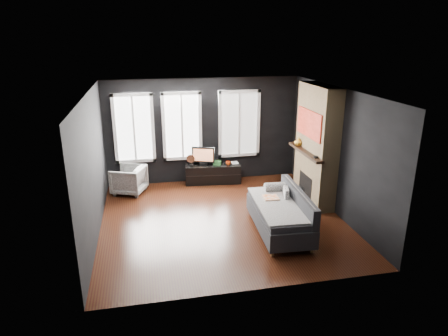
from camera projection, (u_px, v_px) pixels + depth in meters
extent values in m
plane|color=black|center=(222.00, 220.00, 8.46)|extent=(5.00, 5.00, 0.00)
plane|color=white|center=(222.00, 91.00, 7.60)|extent=(5.00, 5.00, 0.00)
cube|color=black|center=(203.00, 131.00, 10.35)|extent=(5.00, 0.02, 2.70)
cube|color=black|center=(93.00, 167.00, 7.55)|extent=(0.02, 5.00, 2.70)
cube|color=black|center=(337.00, 152.00, 8.50)|extent=(0.02, 5.00, 2.70)
cube|color=gray|center=(286.00, 196.00, 8.10)|extent=(0.15, 0.35, 0.34)
imported|color=white|center=(129.00, 179.00, 9.78)|extent=(0.90, 0.92, 0.74)
imported|color=#DA3E0C|center=(228.00, 163.00, 10.38)|extent=(0.13, 0.11, 0.12)
imported|color=#9E997E|center=(232.00, 159.00, 10.49)|extent=(0.17, 0.02, 0.24)
cube|color=#2C6A2E|center=(217.00, 163.00, 10.39)|extent=(0.23, 0.19, 0.11)
imported|color=#C2771F|center=(299.00, 142.00, 9.40)|extent=(0.25, 0.26, 0.20)
cylinder|color=black|center=(316.00, 157.00, 8.50)|extent=(0.11, 0.11, 0.04)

